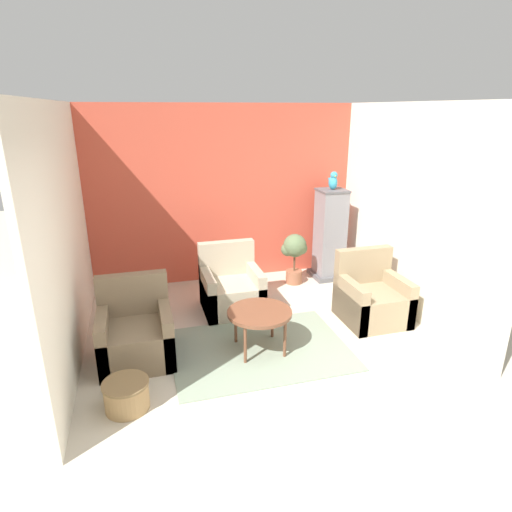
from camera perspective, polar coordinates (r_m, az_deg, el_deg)
name	(u,v)px	position (r m, az deg, el deg)	size (l,w,h in m)	color
ground_plane	(309,417)	(4.20, 7.09, -20.50)	(20.00, 20.00, 0.00)	beige
wall_back_accent	(225,195)	(6.82, -4.20, 8.11)	(4.30, 0.06, 2.75)	#C64C38
wall_left	(64,237)	(4.98, -24.21, 2.32)	(0.06, 3.57, 2.75)	silver
wall_right	(411,212)	(6.01, 19.92, 5.52)	(0.06, 3.57, 2.75)	silver
area_rug	(259,349)	(5.11, 0.47, -12.31)	(2.03, 1.48, 0.01)	gray
coffee_table	(260,315)	(4.89, 0.48, -7.82)	(0.74, 0.74, 0.50)	brown
armchair_left	(136,335)	(5.00, -15.70, -10.08)	(0.79, 0.78, 0.91)	#7A664C
armchair_right	(371,299)	(5.86, 15.14, -5.56)	(0.79, 0.78, 0.91)	#8E7A5B
armchair_middle	(231,290)	(5.94, -3.33, -4.52)	(0.79, 0.78, 0.91)	tan
birdcage	(330,236)	(7.05, 9.82, 2.69)	(0.53, 0.53, 1.47)	#555559
parrot	(333,181)	(6.86, 10.23, 9.81)	(0.13, 0.24, 0.29)	teal
potted_plant	(294,252)	(6.77, 5.15, 0.55)	(0.40, 0.37, 0.81)	brown
wicker_basket	(126,394)	(4.35, -16.88, -17.22)	(0.43, 0.43, 0.28)	#A37F51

